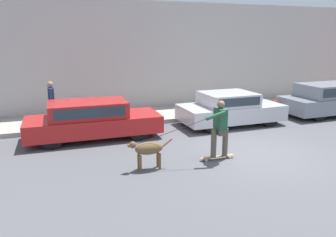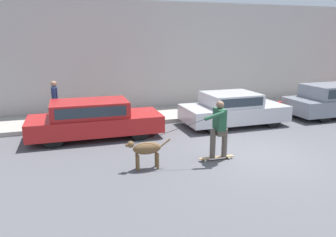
{
  "view_description": "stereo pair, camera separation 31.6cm",
  "coord_description": "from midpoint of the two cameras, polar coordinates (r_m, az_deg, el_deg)",
  "views": [
    {
      "loc": [
        -5.35,
        -7.58,
        3.27
      ],
      "look_at": [
        -2.12,
        1.23,
        0.95
      ],
      "focal_mm": 35.0,
      "sensor_mm": 36.0,
      "label": 1
    },
    {
      "loc": [
        -5.05,
        -7.68,
        3.27
      ],
      "look_at": [
        -2.12,
        1.23,
        0.95
      ],
      "focal_mm": 35.0,
      "sensor_mm": 36.0,
      "label": 2
    }
  ],
  "objects": [
    {
      "name": "ground_plane",
      "position": [
        9.8,
        13.4,
        -6.0
      ],
      "size": [
        36.0,
        36.0,
        0.0
      ],
      "primitive_type": "plane",
      "color": "#545459"
    },
    {
      "name": "fire_hydrant",
      "position": [
        14.85,
        17.46,
        1.89
      ],
      "size": [
        0.18,
        0.18,
        0.65
      ],
      "color": "red",
      "rests_on": "ground_plane"
    },
    {
      "name": "parked_car_2",
      "position": [
        15.76,
        25.8,
        3.0
      ],
      "size": [
        4.35,
        1.8,
        1.36
      ],
      "rotation": [
        0.0,
        0.0,
        0.0
      ],
      "color": "black",
      "rests_on": "ground_plane"
    },
    {
      "name": "dog",
      "position": [
        8.31,
        -4.58,
        -5.39
      ],
      "size": [
        1.17,
        0.33,
        0.78
      ],
      "rotation": [
        0.0,
        0.0,
        3.12
      ],
      "color": "brown",
      "rests_on": "ground_plane"
    },
    {
      "name": "parked_car_0",
      "position": [
        11.12,
        -13.85,
        -0.25
      ],
      "size": [
        4.37,
        1.74,
        1.26
      ],
      "rotation": [
        0.0,
        0.0,
        -0.02
      ],
      "color": "black",
      "rests_on": "ground_plane"
    },
    {
      "name": "parked_car_1",
      "position": [
        12.74,
        10.06,
        1.64
      ],
      "size": [
        3.92,
        1.85,
        1.25
      ],
      "rotation": [
        0.0,
        0.0,
        0.0
      ],
      "color": "black",
      "rests_on": "ground_plane"
    },
    {
      "name": "back_wall",
      "position": [
        15.31,
        -0.24,
        10.69
      ],
      "size": [
        32.0,
        0.3,
        4.82
      ],
      "color": "#B2ADA8",
      "rests_on": "ground_plane"
    },
    {
      "name": "pedestrian_with_bag",
      "position": [
        12.69,
        -20.3,
        2.88
      ],
      "size": [
        0.23,
        0.7,
        1.59
      ],
      "rotation": [
        0.0,
        0.0,
        -0.01
      ],
      "color": "#3D4760",
      "rests_on": "sidewalk_curb"
    },
    {
      "name": "skateboarder",
      "position": [
        8.93,
        7.97,
        -1.4
      ],
      "size": [
        2.88,
        0.63,
        1.65
      ],
      "rotation": [
        0.0,
        0.0,
        3.11
      ],
      "color": "beige",
      "rests_on": "ground_plane"
    },
    {
      "name": "sidewalk_curb",
      "position": [
        14.33,
        1.68,
        1.03
      ],
      "size": [
        30.0,
        2.47,
        0.16
      ],
      "color": "#A39E93",
      "rests_on": "ground_plane"
    }
  ]
}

